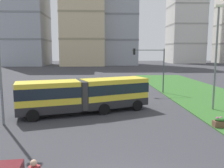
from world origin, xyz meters
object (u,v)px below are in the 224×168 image
streetlight_median (216,54)px  apartment_tower_west (26,4)px  car_silver_hatch (59,92)px  apartment_tower_centre (118,6)px  flower_planter_2 (221,122)px  apartment_tower_westcentre (83,16)px  articulated_bus (85,95)px  apartment_tower_eastcentre (186,16)px  traffic_light_far_right (153,62)px

streetlight_median → apartment_tower_west: bearing=117.8°
car_silver_hatch → streetlight_median: streetlight_median is taller
apartment_tower_west → apartment_tower_centre: size_ratio=0.99×
flower_planter_2 → apartment_tower_westcentre: 82.60m
apartment_tower_westcentre → articulated_bus: bearing=-85.9°
apartment_tower_westcentre → apartment_tower_eastcentre: bearing=19.8°
apartment_tower_centre → streetlight_median: bearing=-87.5°
apartment_tower_centre → apartment_tower_eastcentre: bearing=21.0°
articulated_bus → flower_planter_2: articulated_bus is taller
traffic_light_far_right → apartment_tower_eastcentre: bearing=67.5°
apartment_tower_west → apartment_tower_eastcentre: size_ratio=1.09×
apartment_tower_centre → apartment_tower_west: bearing=-175.3°
apartment_tower_centre → apartment_tower_eastcentre: 35.89m
car_silver_hatch → apartment_tower_westcentre: (-1.71, 67.31, 18.71)m
articulated_bus → apartment_tower_centre: apartment_tower_centre is taller
flower_planter_2 → apartment_tower_eastcentre: size_ratio=0.03×
car_silver_hatch → streetlight_median: size_ratio=0.47×
apartment_tower_west → apartment_tower_centre: 36.29m
flower_planter_2 → traffic_light_far_right: bearing=97.3°
car_silver_hatch → flower_planter_2: car_silver_hatch is taller
apartment_tower_westcentre → apartment_tower_centre: bearing=17.1°
articulated_bus → apartment_tower_westcentre: 76.41m
apartment_tower_eastcentre → car_silver_hatch: bearing=-118.4°
car_silver_hatch → apartment_tower_westcentre: size_ratio=0.12×
streetlight_median → apartment_tower_westcentre: (-17.28, 73.78, 14.19)m
flower_planter_2 → traffic_light_far_right: traffic_light_far_right is taller
apartment_tower_eastcentre → apartment_tower_west: bearing=-167.2°
traffic_light_far_right → apartment_tower_centre: bearing=89.7°
apartment_tower_west → apartment_tower_eastcentre: (69.62, 15.80, -2.03)m
apartment_tower_west → apartment_tower_westcentre: (22.25, -1.30, -4.49)m
streetlight_median → car_silver_hatch: bearing=157.4°
car_silver_hatch → apartment_tower_eastcentre: (45.66, 84.40, 21.17)m
streetlight_median → apartment_tower_centre: size_ratio=0.20×
streetlight_median → apartment_tower_westcentre: bearing=103.2°
car_silver_hatch → apartment_tower_eastcentre: size_ratio=0.10×
traffic_light_far_right → apartment_tower_west: (-35.80, 65.82, 19.87)m
car_silver_hatch → traffic_light_far_right: (11.84, 2.79, 3.34)m
traffic_light_far_right → streetlight_median: streetlight_median is taller
apartment_tower_westcentre → apartment_tower_eastcentre: 50.42m
apartment_tower_centre → flower_planter_2: bearing=-89.0°
flower_planter_2 → apartment_tower_eastcentre: 103.43m
traffic_light_far_right → apartment_tower_centre: 71.65m
apartment_tower_eastcentre → articulated_bus: bearing=-114.8°
articulated_bus → car_silver_hatch: size_ratio=2.61×
streetlight_median → apartment_tower_west: apartment_tower_west is taller
apartment_tower_westcentre → apartment_tower_eastcentre: (47.37, 17.09, 2.46)m
car_silver_hatch → apartment_tower_westcentre: 69.88m
streetlight_median → apartment_tower_west: (-39.54, 75.07, 18.68)m
articulated_bus → apartment_tower_eastcentre: 102.48m
articulated_bus → apartment_tower_centre: bearing=83.7°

